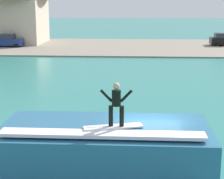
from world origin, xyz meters
name	(u,v)px	position (x,y,z in m)	size (l,w,h in m)	color
ground_plane	(149,161)	(0.00, 0.00, 0.00)	(260.00, 260.00, 0.00)	#2B7D74
wave_crest	(105,146)	(-1.72, -0.70, 0.86)	(7.85, 3.90, 1.83)	#286386
surfboard	(113,127)	(-1.37, -1.38, 1.86)	(2.15, 1.00, 0.06)	white
surfer	(116,102)	(-1.26, -1.37, 2.76)	(1.15, 0.32, 1.57)	black
shoreline_bank	(141,47)	(0.00, 38.88, 0.08)	(120.00, 19.89, 0.15)	gray
car_near_shore	(8,41)	(-17.83, 37.15, 0.94)	(3.88, 2.05, 1.86)	navy
car_far_shore	(224,40)	(11.53, 40.62, 0.95)	(3.88, 2.31, 1.86)	black
house_with_chimney	(11,12)	(-18.73, 42.17, 4.57)	(11.40, 11.40, 8.61)	beige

